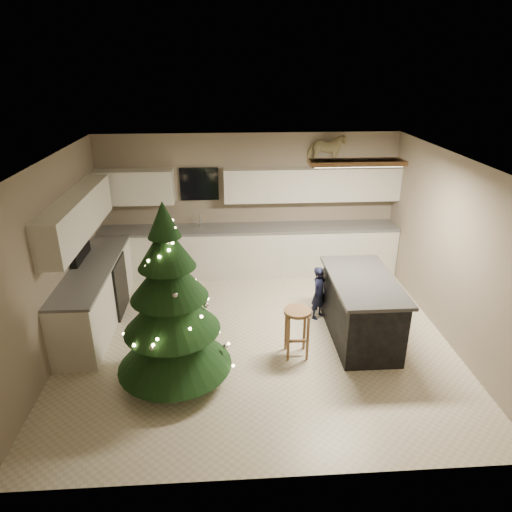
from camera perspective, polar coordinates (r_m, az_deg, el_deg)
name	(u,v)px	position (r m, az deg, el deg)	size (l,w,h in m)	color
ground_plane	(258,336)	(6.87, 0.19, -10.02)	(5.50, 5.50, 0.00)	beige
room_shell	(259,225)	(6.09, 0.43, 3.91)	(5.52, 5.02, 2.61)	gray
cabinetry	(199,249)	(7.98, -7.14, 0.91)	(5.50, 3.20, 2.00)	silver
island	(361,308)	(6.78, 12.98, -6.40)	(0.90, 1.70, 0.95)	black
bar_stool	(297,321)	(6.23, 5.16, -8.13)	(0.37, 0.37, 0.71)	#986B43
christmas_tree	(171,312)	(5.63, -10.56, -6.95)	(1.48, 1.43, 2.36)	#3F2816
toddler	(319,293)	(7.21, 7.91, -4.58)	(0.31, 0.21, 0.86)	#161938
rocking_horse	(326,150)	(8.38, 8.77, 12.94)	(0.73, 0.46, 0.60)	#986B43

